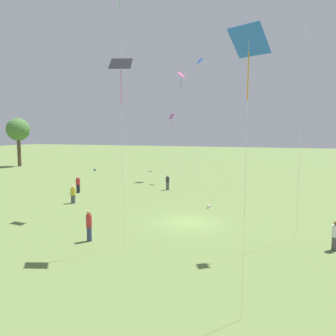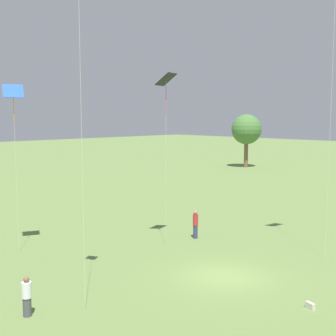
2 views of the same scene
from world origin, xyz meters
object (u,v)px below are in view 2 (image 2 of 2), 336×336
object	(u,v)px
person_5	(195,224)
picnic_bag_0	(310,306)
kite_4	(13,95)
person_2	(27,297)
kite_0	(166,84)

from	to	relation	value
person_5	picnic_bag_0	size ratio (longest dim) A/B	4.09
person_5	kite_4	xyz separation A→B (m)	(-5.33, -9.59, 8.17)
kite_4	picnic_bag_0	distance (m)	19.04
kite_4	person_2	bearing A→B (deg)	-47.18
kite_0	picnic_bag_0	distance (m)	14.92
picnic_bag_0	person_2	bearing A→B (deg)	-131.09
person_2	kite_4	size ratio (longest dim) A/B	0.17
kite_0	kite_4	world-z (taller)	kite_0
person_5	picnic_bag_0	world-z (taller)	person_5
person_2	picnic_bag_0	distance (m)	11.57
kite_0	picnic_bag_0	world-z (taller)	kite_0
person_5	kite_0	xyz separation A→B (m)	(-0.27, -2.41, 8.89)
person_2	picnic_bag_0	size ratio (longest dim) A/B	3.64
kite_0	person_5	bearing A→B (deg)	-158.76
kite_4	person_5	bearing A→B (deg)	38.87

